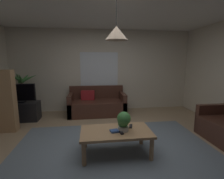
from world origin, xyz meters
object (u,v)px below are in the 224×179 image
(potted_plant_on_table, at_px, (124,121))
(tv_stand, at_px, (21,111))
(remote_on_table_1, at_px, (121,132))
(book_on_table_0, at_px, (114,131))
(pendant_lamp, at_px, (116,33))
(tv, at_px, (19,93))
(coffee_table, at_px, (116,134))
(remote_on_table_0, at_px, (131,126))
(couch_under_window, at_px, (97,105))
(potted_palm_corner, at_px, (23,97))

(potted_plant_on_table, relative_size, tv_stand, 0.38)
(remote_on_table_1, relative_size, tv_stand, 0.18)
(book_on_table_0, bearing_deg, pendant_lamp, 51.53)
(book_on_table_0, distance_m, tv, 2.99)
(potted_plant_on_table, bearing_deg, coffee_table, 161.84)
(remote_on_table_0, relative_size, tv, 0.20)
(book_on_table_0, bearing_deg, potted_plant_on_table, 2.34)
(couch_under_window, height_order, tv, tv)
(coffee_table, distance_m, tv_stand, 2.98)
(coffee_table, height_order, potted_plant_on_table, potted_plant_on_table)
(remote_on_table_1, xyz_separation_m, potted_plant_on_table, (0.05, 0.06, 0.17))
(remote_on_table_0, xyz_separation_m, tv_stand, (-2.55, 1.81, -0.18))
(potted_palm_corner, bearing_deg, couch_under_window, -5.05)
(coffee_table, distance_m, remote_on_table_0, 0.32)
(pendant_lamp, bearing_deg, tv_stand, 139.51)
(couch_under_window, relative_size, pendant_lamp, 2.59)
(couch_under_window, relative_size, tv, 2.06)
(remote_on_table_0, xyz_separation_m, remote_on_table_1, (-0.22, -0.23, 0.00))
(book_on_table_0, height_order, tv_stand, tv_stand)
(couch_under_window, xyz_separation_m, tv_stand, (-2.03, -0.29, -0.03))
(remote_on_table_0, height_order, pendant_lamp, pendant_lamp)
(remote_on_table_1, height_order, tv, tv)
(potted_palm_corner, bearing_deg, coffee_table, -45.46)
(remote_on_table_0, bearing_deg, tv_stand, 161.71)
(couch_under_window, distance_m, tv_stand, 2.05)
(potted_plant_on_table, distance_m, tv, 3.09)
(tv_stand, relative_size, pendant_lamp, 1.41)
(coffee_table, xyz_separation_m, potted_plant_on_table, (0.12, -0.04, 0.24))
(coffee_table, distance_m, tv, 2.99)
(book_on_table_0, bearing_deg, remote_on_table_0, 28.40)
(remote_on_table_0, xyz_separation_m, potted_palm_corner, (-2.66, 2.28, 0.12))
(couch_under_window, bearing_deg, potted_plant_on_table, -81.03)
(couch_under_window, bearing_deg, tv, -171.35)
(book_on_table_0, height_order, tv, tv)
(potted_plant_on_table, height_order, pendant_lamp, pendant_lamp)
(tv, bearing_deg, coffee_table, -40.18)
(remote_on_table_1, bearing_deg, pendant_lamp, 117.23)
(potted_palm_corner, xyz_separation_m, pendant_lamp, (2.37, -2.41, 1.46))
(remote_on_table_0, distance_m, tv, 3.13)
(coffee_table, distance_m, book_on_table_0, 0.09)
(coffee_table, bearing_deg, book_on_table_0, -128.47)
(book_on_table_0, height_order, remote_on_table_0, book_on_table_0)
(couch_under_window, bearing_deg, coffee_table, -83.93)
(couch_under_window, relative_size, coffee_table, 1.39)
(book_on_table_0, bearing_deg, tv_stand, 138.38)
(potted_palm_corner, height_order, pendant_lamp, pendant_lamp)
(pendant_lamp, bearing_deg, remote_on_table_1, -55.30)
(remote_on_table_0, bearing_deg, book_on_table_0, -134.64)
(tv, bearing_deg, couch_under_window, 8.65)
(tv_stand, distance_m, potted_palm_corner, 0.57)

